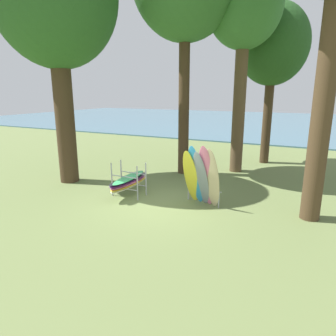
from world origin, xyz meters
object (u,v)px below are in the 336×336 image
object	(u,v)px
leaning_board_pile	(201,177)
tree_mid_behind	(245,9)
board_storage_rack	(129,181)
tree_far_right_back	(273,46)

from	to	relation	value
leaning_board_pile	tree_mid_behind	bearing A→B (deg)	90.88
leaning_board_pile	board_storage_rack	size ratio (longest dim) A/B	1.00
leaning_board_pile	board_storage_rack	world-z (taller)	leaning_board_pile
leaning_board_pile	board_storage_rack	xyz separation A→B (m)	(-2.77, -0.18, -0.45)
tree_mid_behind	leaning_board_pile	world-z (taller)	tree_mid_behind
leaning_board_pile	tree_far_right_back	bearing A→B (deg)	83.55
tree_far_right_back	leaning_board_pile	world-z (taller)	tree_far_right_back
tree_far_right_back	leaning_board_pile	distance (m)	9.15
tree_mid_behind	board_storage_rack	xyz separation A→B (m)	(-2.69, -5.30, -6.65)
tree_far_right_back	leaning_board_pile	bearing A→B (deg)	-96.45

